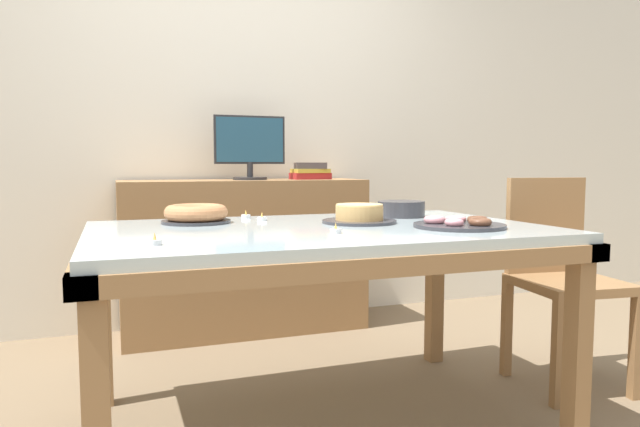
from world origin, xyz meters
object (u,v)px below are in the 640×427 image
object	(u,v)px
book_stack	(310,171)
chair	(559,269)
cake_golden_bundt	(196,214)
tealight_right_edge	(262,218)
cake_chocolate_round	(359,215)
tealight_near_cakes	(336,230)
tealight_centre	(246,216)
tealight_near_front	(155,242)
plate_stack	(401,209)
computer_monitor	(250,148)
pastry_platter	(460,224)

from	to	relation	value
book_stack	chair	bearing A→B (deg)	-59.15
cake_golden_bundt	tealight_right_edge	xyz separation A→B (m)	(0.27, 0.00, -0.03)
cake_chocolate_round	cake_golden_bundt	bearing A→B (deg)	160.33
chair	book_stack	bearing A→B (deg)	120.85
tealight_near_cakes	tealight_centre	distance (m)	0.66
tealight_near_front	tealight_centre	world-z (taller)	same
cake_chocolate_round	plate_stack	size ratio (longest dim) A/B	1.42
plate_stack	tealight_centre	bearing A→B (deg)	166.02
cake_golden_bundt	tealight_near_front	world-z (taller)	cake_golden_bundt
cake_golden_bundt	plate_stack	world-z (taller)	cake_golden_bundt
book_stack	tealight_near_front	xyz separation A→B (m)	(-1.04, -1.62, -0.18)
chair	computer_monitor	distance (m)	1.81
cake_golden_bundt	tealight_near_cakes	world-z (taller)	cake_golden_bundt
chair	book_stack	distance (m)	1.56
cake_chocolate_round	tealight_right_edge	xyz separation A→B (m)	(-0.34, 0.22, -0.02)
plate_stack	tealight_near_cakes	size ratio (longest dim) A/B	5.25
cake_chocolate_round	tealight_near_cakes	world-z (taller)	cake_chocolate_round
cake_chocolate_round	tealight_near_front	world-z (taller)	cake_chocolate_round
tealight_near_front	tealight_centre	xyz separation A→B (m)	(0.43, 0.73, 0.00)
book_stack	tealight_near_cakes	xyz separation A→B (m)	(-0.44, -1.53, -0.18)
chair	cake_golden_bundt	bearing A→B (deg)	170.95
tealight_near_cakes	tealight_centre	size ratio (longest dim) A/B	1.00
computer_monitor	tealight_near_front	world-z (taller)	computer_monitor
computer_monitor	cake_chocolate_round	distance (m)	1.29
pastry_platter	cake_chocolate_round	bearing A→B (deg)	135.50
chair	tealight_near_cakes	size ratio (longest dim) A/B	23.50
chair	tealight_near_cakes	distance (m)	1.26
plate_stack	tealight_near_cakes	bearing A→B (deg)	-136.76
book_stack	cake_golden_bundt	distance (m)	1.33
tealight_near_cakes	tealight_centre	xyz separation A→B (m)	(-0.17, 0.64, 0.00)
book_stack	plate_stack	distance (m)	1.07
tealight_near_cakes	pastry_platter	bearing A→B (deg)	1.11
tealight_right_edge	tealight_near_front	world-z (taller)	same
cake_golden_bundt	tealight_near_cakes	distance (m)	0.65
cake_golden_bundt	tealight_near_front	bearing A→B (deg)	-108.64
pastry_platter	chair	bearing A→B (deg)	19.08
tealight_right_edge	book_stack	bearing A→B (deg)	60.98
computer_monitor	tealight_centre	size ratio (longest dim) A/B	10.60
computer_monitor	tealight_right_edge	distance (m)	1.09
pastry_platter	plate_stack	world-z (taller)	plate_stack
computer_monitor	pastry_platter	world-z (taller)	computer_monitor
book_stack	tealight_centre	size ratio (longest dim) A/B	5.93
tealight_near_front	tealight_centre	bearing A→B (deg)	59.25
plate_stack	tealight_right_edge	world-z (taller)	plate_stack
tealight_right_edge	pastry_platter	bearing A→B (deg)	-38.71
cake_golden_bundt	tealight_near_front	size ratio (longest dim) A/B	6.84
tealight_near_cakes	tealight_right_edge	size ratio (longest dim) A/B	1.00
tealight_right_edge	tealight_centre	bearing A→B (deg)	107.09
pastry_platter	book_stack	bearing A→B (deg)	92.30
book_stack	tealight_centre	bearing A→B (deg)	-124.16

